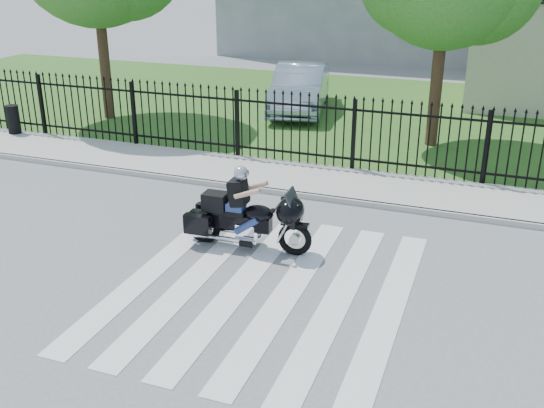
% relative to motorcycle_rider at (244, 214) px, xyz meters
% --- Properties ---
extents(ground, '(120.00, 120.00, 0.00)m').
position_rel_motorcycle_rider_xyz_m(ground, '(0.88, -1.31, -0.65)').
color(ground, slate).
rests_on(ground, ground).
extents(crosswalk, '(5.00, 5.50, 0.01)m').
position_rel_motorcycle_rider_xyz_m(crosswalk, '(0.88, -1.31, -0.64)').
color(crosswalk, silver).
rests_on(crosswalk, ground).
extents(sidewalk, '(40.00, 2.00, 0.12)m').
position_rel_motorcycle_rider_xyz_m(sidewalk, '(0.88, 3.69, -0.59)').
color(sidewalk, '#ADAAA3').
rests_on(sidewalk, ground).
extents(curb, '(40.00, 0.12, 0.12)m').
position_rel_motorcycle_rider_xyz_m(curb, '(0.88, 2.69, -0.59)').
color(curb, '#ADAAA3').
rests_on(curb, ground).
extents(grass_strip, '(40.00, 12.00, 0.02)m').
position_rel_motorcycle_rider_xyz_m(grass_strip, '(0.88, 10.69, -0.64)').
color(grass_strip, '#2A6121').
rests_on(grass_strip, ground).
extents(iron_fence, '(26.00, 0.04, 1.80)m').
position_rel_motorcycle_rider_xyz_m(iron_fence, '(0.88, 4.69, 0.25)').
color(iron_fence, black).
rests_on(iron_fence, ground).
extents(motorcycle_rider, '(2.40, 0.74, 1.58)m').
position_rel_motorcycle_rider_xyz_m(motorcycle_rider, '(0.00, 0.00, 0.00)').
color(motorcycle_rider, black).
rests_on(motorcycle_rider, ground).
extents(parked_car, '(2.44, 4.78, 1.50)m').
position_rel_motorcycle_rider_xyz_m(parked_car, '(-2.20, 10.10, 0.12)').
color(parked_car, '#909CB5').
rests_on(parked_car, grass_strip).
extents(litter_bin, '(0.37, 0.37, 0.80)m').
position_rel_motorcycle_rider_xyz_m(litter_bin, '(-8.93, 4.39, -0.13)').
color(litter_bin, black).
rests_on(litter_bin, sidewalk).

